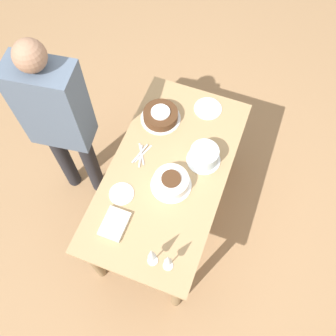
{
  "coord_description": "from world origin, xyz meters",
  "views": [
    {
      "loc": [
        1.03,
        0.39,
        2.93
      ],
      "look_at": [
        0.0,
        0.0,
        0.8
      ],
      "focal_mm": 40.0,
      "sensor_mm": 36.0,
      "label": 1
    }
  ],
  "objects": [
    {
      "name": "ground_plane",
      "position": [
        0.0,
        0.0,
        0.0
      ],
      "size": [
        12.0,
        12.0,
        0.0
      ],
      "primitive_type": "plane",
      "color": "#A87F56"
    },
    {
      "name": "dining_table",
      "position": [
        0.0,
        0.0,
        0.62
      ],
      "size": [
        1.43,
        0.75,
        0.75
      ],
      "color": "tan",
      "rests_on": "ground_plane"
    },
    {
      "name": "cake_center_white",
      "position": [
        0.08,
        0.05,
        0.79
      ],
      "size": [
        0.26,
        0.26,
        0.1
      ],
      "color": "white",
      "rests_on": "dining_table"
    },
    {
      "name": "cake_front_chocolate",
      "position": [
        -0.37,
        -0.2,
        0.79
      ],
      "size": [
        0.28,
        0.28,
        0.08
      ],
      "color": "white",
      "rests_on": "dining_table"
    },
    {
      "name": "cake_back_decorated",
      "position": [
        -0.16,
        0.19,
        0.81
      ],
      "size": [
        0.23,
        0.23,
        0.12
      ],
      "color": "white",
      "rests_on": "dining_table"
    },
    {
      "name": "wine_glass_near",
      "position": [
        0.58,
        0.12,
        0.91
      ],
      "size": [
        0.06,
        0.06,
        0.23
      ],
      "color": "silver",
      "rests_on": "dining_table"
    },
    {
      "name": "wine_glass_far",
      "position": [
        0.57,
        0.22,
        0.89
      ],
      "size": [
        0.06,
        0.06,
        0.21
      ],
      "color": "silver",
      "rests_on": "dining_table"
    },
    {
      "name": "dessert_plate_left",
      "position": [
        -0.57,
        0.09,
        0.75
      ],
      "size": [
        0.2,
        0.2,
        0.01
      ],
      "color": "silver",
      "rests_on": "dining_table"
    },
    {
      "name": "dessert_plate_right",
      "position": [
        0.25,
        -0.22,
        0.75
      ],
      "size": [
        0.16,
        0.16,
        0.01
      ],
      "color": "silver",
      "rests_on": "dining_table"
    },
    {
      "name": "fork_pile",
      "position": [
        -0.05,
        -0.21,
        0.76
      ],
      "size": [
        0.19,
        0.1,
        0.01
      ],
      "color": "silver",
      "rests_on": "dining_table"
    },
    {
      "name": "napkin_stack",
      "position": [
        0.45,
        -0.18,
        0.76
      ],
      "size": [
        0.19,
        0.14,
        0.03
      ],
      "color": "silver",
      "rests_on": "dining_table"
    },
    {
      "name": "person_cutting",
      "position": [
        -0.01,
        -0.75,
        0.96
      ],
      "size": [
        0.27,
        0.43,
        1.6
      ],
      "rotation": [
        0.0,
        0.0,
        1.71
      ],
      "color": "#232328",
      "rests_on": "ground_plane"
    }
  ]
}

